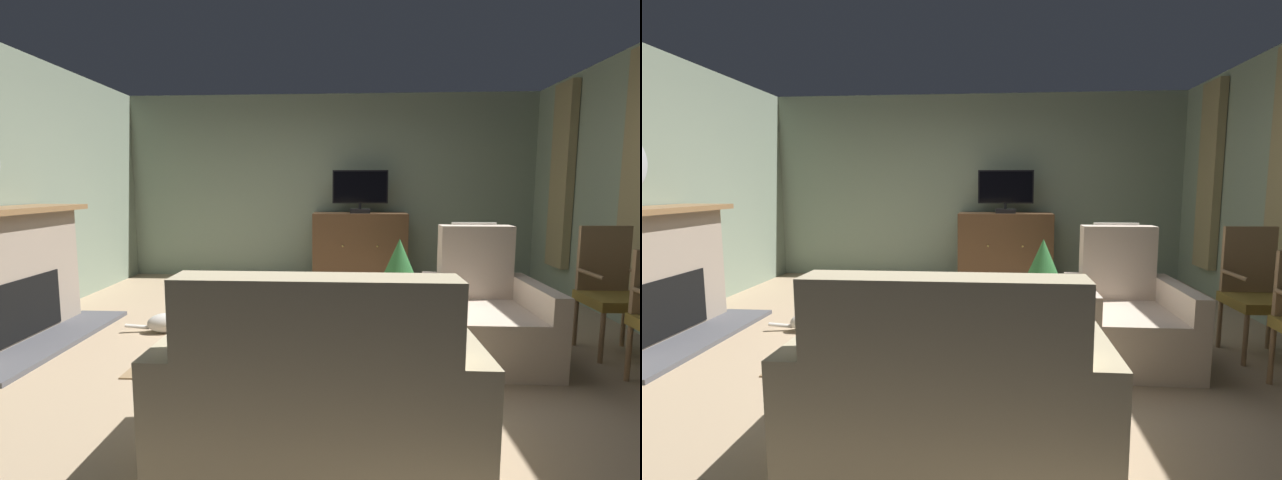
{
  "view_description": "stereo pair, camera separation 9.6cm",
  "coord_description": "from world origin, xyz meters",
  "views": [
    {
      "loc": [
        0.25,
        -3.92,
        1.38
      ],
      "look_at": [
        0.01,
        0.24,
        0.87
      ],
      "focal_mm": 24.92,
      "sensor_mm": 36.0,
      "label": 1
    },
    {
      "loc": [
        0.34,
        -3.92,
        1.38
      ],
      "look_at": [
        0.01,
        0.24,
        0.87
      ],
      "focal_mm": 24.92,
      "sensor_mm": 36.0,
      "label": 2
    }
  ],
  "objects": [
    {
      "name": "folded_newspaper",
      "position": [
        0.05,
        -0.59,
        0.48
      ],
      "size": [
        0.34,
        0.29,
        0.01
      ],
      "primitive_type": "cube",
      "rotation": [
        0.0,
        0.0,
        0.25
      ],
      "color": "silver",
      "rests_on": "coffee_table"
    },
    {
      "name": "television",
      "position": [
        0.45,
        2.43,
        1.32
      ],
      "size": [
        0.78,
        0.2,
        0.61
      ],
      "color": "black",
      "rests_on": "tv_cabinet"
    },
    {
      "name": "fireplace",
      "position": [
        -2.73,
        -0.29,
        0.57
      ],
      "size": [
        0.9,
        1.75,
        1.19
      ],
      "color": "#4C4C51",
      "rests_on": "ground_plane"
    },
    {
      "name": "ground_plane",
      "position": [
        0.0,
        0.0,
        -0.02
      ],
      "size": [
        6.62,
        6.16,
        0.04
      ],
      "primitive_type": "cube",
      "color": "tan"
    },
    {
      "name": "sofa_floral",
      "position": [
        0.13,
        -1.89,
        0.34
      ],
      "size": [
        1.47,
        0.87,
        1.02
      ],
      "color": "tan",
      "rests_on": "ground_plane"
    },
    {
      "name": "wall_back",
      "position": [
        0.0,
        2.83,
        1.36
      ],
      "size": [
        6.62,
        0.1,
        2.72
      ],
      "primitive_type": "cube",
      "color": "gray",
      "rests_on": "ground_plane"
    },
    {
      "name": "side_chair_tucked_against_wall",
      "position": [
        2.45,
        -0.2,
        0.54
      ],
      "size": [
        0.47,
        0.46,
        1.04
      ],
      "color": "olive",
      "rests_on": "ground_plane"
    },
    {
      "name": "potted_plant_tall_palm_by_window",
      "position": [
        0.85,
        1.0,
        0.45
      ],
      "size": [
        0.44,
        0.44,
        0.8
      ],
      "color": "beige",
      "rests_on": "ground_plane"
    },
    {
      "name": "armchair_near_window",
      "position": [
        1.37,
        -0.38,
        0.32
      ],
      "size": [
        0.87,
        0.92,
        1.06
      ],
      "color": "#C6B29E",
      "rests_on": "ground_plane"
    },
    {
      "name": "coffee_table",
      "position": [
        0.02,
        -0.54,
        0.42
      ],
      "size": [
        1.14,
        0.5,
        0.47
      ],
      "color": "brown",
      "rests_on": "ground_plane"
    },
    {
      "name": "tv_cabinet",
      "position": [
        0.45,
        2.48,
        0.47
      ],
      "size": [
        1.34,
        0.52,
        0.99
      ],
      "color": "#352315",
      "rests_on": "ground_plane"
    },
    {
      "name": "tv_remote",
      "position": [
        -0.06,
        -0.45,
        0.49
      ],
      "size": [
        0.17,
        0.14,
        0.02
      ],
      "primitive_type": "cube",
      "rotation": [
        0.0,
        0.0,
        2.54
      ],
      "color": "black",
      "rests_on": "coffee_table"
    },
    {
      "name": "rug_central",
      "position": [
        -0.18,
        -0.14,
        0.01
      ],
      "size": [
        2.38,
        1.68,
        0.01
      ],
      "primitive_type": "cube",
      "color": "#8E704C",
      "rests_on": "ground_plane"
    },
    {
      "name": "curtain_panel_far",
      "position": [
        2.95,
        1.84,
        1.5
      ],
      "size": [
        0.1,
        0.44,
        2.29
      ],
      "primitive_type": "cube",
      "color": "#8E7F56"
    },
    {
      "name": "cat",
      "position": [
        -1.4,
        0.06,
        0.1
      ],
      "size": [
        0.68,
        0.25,
        0.21
      ],
      "color": "beige",
      "rests_on": "ground_plane"
    }
  ]
}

